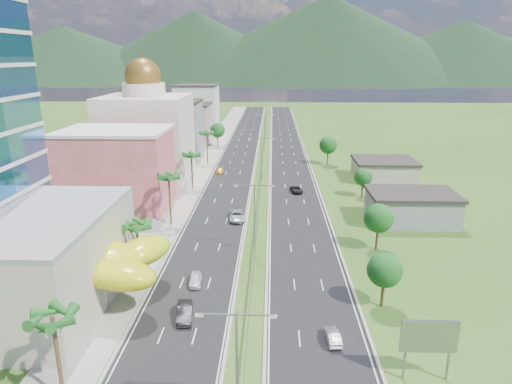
# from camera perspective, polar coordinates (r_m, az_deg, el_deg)

# --- Properties ---
(ground) EXTENTS (500.00, 500.00, 0.00)m
(ground) POSITION_cam_1_polar(r_m,az_deg,el_deg) (61.79, -0.55, -11.43)
(ground) COLOR #2D5119
(ground) RESTS_ON ground
(road_left) EXTENTS (11.00, 260.00, 0.04)m
(road_left) POSITION_cam_1_polar(r_m,az_deg,el_deg) (147.70, -1.91, 5.27)
(road_left) COLOR black
(road_left) RESTS_ON ground
(road_right) EXTENTS (11.00, 260.00, 0.04)m
(road_right) POSITION_cam_1_polar(r_m,az_deg,el_deg) (147.45, 3.94, 5.22)
(road_right) COLOR black
(road_right) RESTS_ON ground
(sidewalk_left) EXTENTS (7.00, 260.00, 0.12)m
(sidewalk_left) POSITION_cam_1_polar(r_m,az_deg,el_deg) (148.64, -5.58, 5.29)
(sidewalk_left) COLOR gray
(sidewalk_left) RESTS_ON ground
(median_guardrail) EXTENTS (0.10, 216.06, 0.76)m
(median_guardrail) POSITION_cam_1_polar(r_m,az_deg,el_deg) (129.65, 0.87, 3.95)
(median_guardrail) COLOR gray
(median_guardrail) RESTS_ON ground
(streetlight_median_a) EXTENTS (6.04, 0.25, 11.00)m
(streetlight_median_a) POSITION_cam_1_polar(r_m,az_deg,el_deg) (37.05, -2.42, -20.41)
(streetlight_median_a) COLOR gray
(streetlight_median_a) RESTS_ON ground
(streetlight_median_b) EXTENTS (6.04, 0.25, 11.00)m
(streetlight_median_b) POSITION_cam_1_polar(r_m,az_deg,el_deg) (68.27, -0.19, -2.45)
(streetlight_median_b) COLOR gray
(streetlight_median_b) RESTS_ON ground
(streetlight_median_c) EXTENTS (6.04, 0.25, 11.00)m
(streetlight_median_c) POSITION_cam_1_polar(r_m,az_deg,el_deg) (106.86, 0.64, 4.57)
(streetlight_median_c) COLOR gray
(streetlight_median_c) RESTS_ON ground
(streetlight_median_d) EXTENTS (6.04, 0.25, 11.00)m
(streetlight_median_d) POSITION_cam_1_polar(r_m,az_deg,el_deg) (151.15, 1.06, 8.13)
(streetlight_median_d) COLOR gray
(streetlight_median_d) RESTS_ON ground
(streetlight_median_e) EXTENTS (6.04, 0.25, 11.00)m
(streetlight_median_e) POSITION_cam_1_polar(r_m,az_deg,el_deg) (195.77, 1.30, 10.07)
(streetlight_median_e) COLOR gray
(streetlight_median_e) RESTS_ON ground
(lime_canopy) EXTENTS (18.00, 15.00, 7.40)m
(lime_canopy) POSITION_cam_1_polar(r_m,az_deg,el_deg) (60.27, -20.30, -8.01)
(lime_canopy) COLOR #BDC112
(lime_canopy) RESTS_ON ground
(pink_shophouse) EXTENTS (20.00, 15.00, 15.00)m
(pink_shophouse) POSITION_cam_1_polar(r_m,az_deg,el_deg) (94.20, -16.95, 2.66)
(pink_shophouse) COLOR #BE4E4E
(pink_shophouse) RESTS_ON ground
(domed_building) EXTENTS (20.00, 20.00, 28.70)m
(domed_building) POSITION_cam_1_polar(r_m,az_deg,el_deg) (115.02, -13.49, 7.31)
(domed_building) COLOR beige
(domed_building) RESTS_ON ground
(midrise_grey) EXTENTS (16.00, 15.00, 16.00)m
(midrise_grey) POSITION_cam_1_polar(r_m,az_deg,el_deg) (139.28, -10.32, 7.66)
(midrise_grey) COLOR gray
(midrise_grey) RESTS_ON ground
(midrise_beige) EXTENTS (16.00, 15.00, 13.00)m
(midrise_beige) POSITION_cam_1_polar(r_m,az_deg,el_deg) (160.82, -8.66, 8.37)
(midrise_beige) COLOR #AAA48C
(midrise_beige) RESTS_ON ground
(midrise_white) EXTENTS (16.00, 15.00, 18.00)m
(midrise_white) POSITION_cam_1_polar(r_m,az_deg,el_deg) (182.99, -7.38, 10.19)
(midrise_white) COLOR silver
(midrise_white) RESTS_ON ground
(billboard) EXTENTS (5.20, 0.35, 6.20)m
(billboard) POSITION_cam_1_polar(r_m,az_deg,el_deg) (46.34, 20.82, -16.71)
(billboard) COLOR gray
(billboard) RESTS_ON ground
(shed_near) EXTENTS (15.00, 10.00, 5.00)m
(shed_near) POSITION_cam_1_polar(r_m,az_deg,el_deg) (87.58, 18.85, -1.95)
(shed_near) COLOR gray
(shed_near) RESTS_ON ground
(shed_far) EXTENTS (14.00, 12.00, 4.40)m
(shed_far) POSITION_cam_1_polar(r_m,az_deg,el_deg) (116.02, 15.69, 2.61)
(shed_far) COLOR #AAA48C
(shed_far) RESTS_ON ground
(palm_tree_a) EXTENTS (3.60, 3.60, 9.10)m
(palm_tree_a) POSITION_cam_1_polar(r_m,az_deg,el_deg) (42.68, -24.07, -14.50)
(palm_tree_a) COLOR #47301C
(palm_tree_a) RESTS_ON ground
(palm_tree_b) EXTENTS (3.60, 3.60, 8.10)m
(palm_tree_b) POSITION_cam_1_polar(r_m,az_deg,el_deg) (63.22, -14.70, -4.31)
(palm_tree_b) COLOR #47301C
(palm_tree_b) RESTS_ON ground
(palm_tree_c) EXTENTS (3.60, 3.60, 9.60)m
(palm_tree_c) POSITION_cam_1_polar(r_m,az_deg,el_deg) (81.21, -10.86, 1.65)
(palm_tree_c) COLOR #47301C
(palm_tree_c) RESTS_ON ground
(palm_tree_d) EXTENTS (3.60, 3.60, 8.60)m
(palm_tree_d) POSITION_cam_1_polar(r_m,az_deg,el_deg) (103.36, -8.08, 4.44)
(palm_tree_d) COLOR #47301C
(palm_tree_d) RESTS_ON ground
(palm_tree_e) EXTENTS (3.60, 3.60, 9.40)m
(palm_tree_e) POSITION_cam_1_polar(r_m,az_deg,el_deg) (127.47, -6.17, 7.16)
(palm_tree_e) COLOR #47301C
(palm_tree_e) RESTS_ON ground
(leafy_tree_lfar) EXTENTS (4.90, 4.90, 8.05)m
(leafy_tree_lfar) POSITION_cam_1_polar(r_m,az_deg,el_deg) (152.38, -4.83, 7.70)
(leafy_tree_lfar) COLOR #47301C
(leafy_tree_lfar) RESTS_ON ground
(leafy_tree_ra) EXTENTS (4.20, 4.20, 6.90)m
(leafy_tree_ra) POSITION_cam_1_polar(r_m,az_deg,el_deg) (56.74, 15.79, -9.39)
(leafy_tree_ra) COLOR #47301C
(leafy_tree_ra) RESTS_ON ground
(leafy_tree_rb) EXTENTS (4.55, 4.55, 7.47)m
(leafy_tree_rb) POSITION_cam_1_polar(r_m,az_deg,el_deg) (72.53, 15.07, -3.20)
(leafy_tree_rb) COLOR #47301C
(leafy_tree_rb) RESTS_ON ground
(leafy_tree_rc) EXTENTS (3.85, 3.85, 6.33)m
(leafy_tree_rc) POSITION_cam_1_polar(r_m,az_deg,el_deg) (99.57, 13.26, 1.82)
(leafy_tree_rc) COLOR #47301C
(leafy_tree_rc) RESTS_ON ground
(leafy_tree_rd) EXTENTS (4.90, 4.90, 8.05)m
(leafy_tree_rd) POSITION_cam_1_polar(r_m,az_deg,el_deg) (127.61, 9.01, 5.81)
(leafy_tree_rd) COLOR #47301C
(leafy_tree_rd) RESTS_ON ground
(mountain_ridge) EXTENTS (860.00, 140.00, 90.00)m
(mountain_ridge) POSITION_cam_1_polar(r_m,az_deg,el_deg) (508.57, 8.75, 13.16)
(mountain_ridge) COLOR black
(mountain_ridge) RESTS_ON ground
(car_white_near_left) EXTENTS (1.92, 4.04, 1.33)m
(car_white_near_left) POSITION_cam_1_polar(r_m,az_deg,el_deg) (61.93, -7.59, -10.78)
(car_white_near_left) COLOR white
(car_white_near_left) RESTS_ON road_left
(car_dark_left) EXTENTS (2.35, 5.02, 1.59)m
(car_dark_left) POSITION_cam_1_polar(r_m,az_deg,el_deg) (54.81, -8.91, -14.59)
(car_dark_left) COLOR black
(car_dark_left) RESTS_ON road_left
(car_silver_mid_left) EXTENTS (3.24, 6.10, 1.63)m
(car_silver_mid_left) POSITION_cam_1_polar(r_m,az_deg,el_deg) (84.18, -2.40, -2.97)
(car_silver_mid_left) COLOR #A6AAAE
(car_silver_mid_left) RESTS_ON road_left
(car_yellow_far_left) EXTENTS (1.80, 4.24, 1.22)m
(car_yellow_far_left) POSITION_cam_1_polar(r_m,az_deg,el_deg) (118.33, -4.53, 2.68)
(car_yellow_far_left) COLOR gold
(car_yellow_far_left) RESTS_ON road_left
(car_silver_right) EXTENTS (1.64, 3.95, 1.27)m
(car_silver_right) POSITION_cam_1_polar(r_m,az_deg,el_deg) (51.15, 9.54, -17.34)
(car_silver_right) COLOR #96989C
(car_silver_right) RESTS_ON road_right
(car_dark_far_right) EXTENTS (2.95, 5.14, 1.35)m
(car_dark_far_right) POSITION_cam_1_polar(r_m,az_deg,el_deg) (101.69, 5.03, 0.37)
(car_dark_far_right) COLOR black
(car_dark_far_right) RESTS_ON road_right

